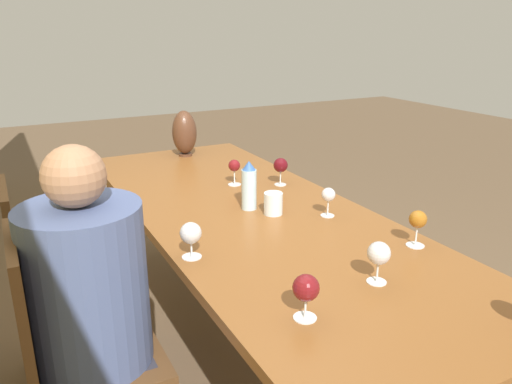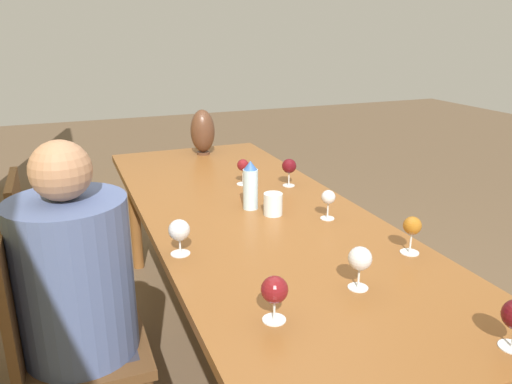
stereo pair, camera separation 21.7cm
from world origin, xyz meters
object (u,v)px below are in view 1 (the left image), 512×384
object	(u,v)px
wine_glass_1	(418,221)
person_near	(96,313)
water_bottle	(249,186)
wine_glass_7	(281,166)
wine_glass_4	(328,196)
wine_glass_5	(306,289)
chair_near	(72,354)
wine_glass_2	(191,234)
water_tumbler	(273,203)
chair_far	(52,280)
wine_glass_3	(234,167)
vase	(184,133)
wine_glass_0	(379,254)

from	to	relation	value
wine_glass_1	person_near	size ratio (longest dim) A/B	0.12
water_bottle	wine_glass_7	size ratio (longest dim) A/B	1.56
wine_glass_4	wine_glass_7	xyz separation A→B (m)	(0.48, -0.04, 0.01)
wine_glass_5	wine_glass_7	bearing A→B (deg)	-27.10
wine_glass_7	wine_glass_5	bearing A→B (deg)	152.90
wine_glass_4	person_near	xyz separation A→B (m)	(-0.13, 1.02, -0.21)
water_bottle	chair_near	world-z (taller)	water_bottle
wine_glass_1	wine_glass_7	size ratio (longest dim) A/B	0.98
wine_glass_2	chair_near	bearing A→B (deg)	92.26
water_tumbler	wine_glass_5	size ratio (longest dim) A/B	0.72
water_tumbler	person_near	size ratio (longest dim) A/B	0.08
wine_glass_1	chair_far	bearing A→B (deg)	55.01
wine_glass_2	wine_glass_3	bearing A→B (deg)	-35.60
water_bottle	vase	bearing A→B (deg)	-4.32
wine_glass_3	wine_glass_4	world-z (taller)	wine_glass_3
water_bottle	vase	distance (m)	1.05
wine_glass_0	person_near	world-z (taller)	person_near
wine_glass_0	water_tumbler	bearing A→B (deg)	-0.49
wine_glass_1	wine_glass_7	bearing A→B (deg)	4.47
water_bottle	wine_glass_2	bearing A→B (deg)	130.63
water_bottle	water_tumbler	xyz separation A→B (m)	(-0.11, -0.07, -0.06)
wine_glass_0	person_near	bearing A→B (deg)	62.04
wine_glass_4	wine_glass_7	distance (m)	0.48
wine_glass_3	wine_glass_4	xyz separation A→B (m)	(-0.59, -0.17, -0.00)
wine_glass_3	wine_glass_2	bearing A→B (deg)	144.40
vase	wine_glass_2	distance (m)	1.48
wine_glass_3	wine_glass_7	size ratio (longest dim) A/B	0.94
chair_near	wine_glass_5	bearing A→B (deg)	-130.55
wine_glass_3	person_near	xyz separation A→B (m)	(-0.72, 0.85, -0.22)
wine_glass_7	wine_glass_2	bearing A→B (deg)	129.57
wine_glass_4	vase	bearing A→B (deg)	8.23
water_bottle	vase	size ratio (longest dim) A/B	0.78
wine_glass_1	wine_glass_2	world-z (taller)	wine_glass_1
water_tumbler	wine_glass_5	world-z (taller)	wine_glass_5
wine_glass_1	chair_far	world-z (taller)	chair_far
chair_far	water_bottle	bearing A→B (deg)	-103.81
wine_glass_0	wine_glass_4	bearing A→B (deg)	-20.08
wine_glass_0	wine_glass_2	distance (m)	0.65
wine_glass_0	chair_near	size ratio (longest dim) A/B	0.15
wine_glass_7	wine_glass_4	bearing A→B (deg)	174.96
chair_near	wine_glass_1	bearing A→B (deg)	-103.03
water_bottle	chair_far	distance (m)	0.94
water_bottle	wine_glass_3	xyz separation A→B (m)	(0.35, -0.10, -0.01)
water_bottle	wine_glass_0	bearing A→B (deg)	-175.68
vase	wine_glass_1	distance (m)	1.72
vase	wine_glass_1	xyz separation A→B (m)	(-1.70, -0.30, -0.05)
wine_glass_7	person_near	xyz separation A→B (m)	(-0.61, 1.07, -0.22)
wine_glass_3	person_near	distance (m)	1.14
water_bottle	wine_glass_4	world-z (taller)	water_bottle
vase	wine_glass_4	bearing A→B (deg)	-171.77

